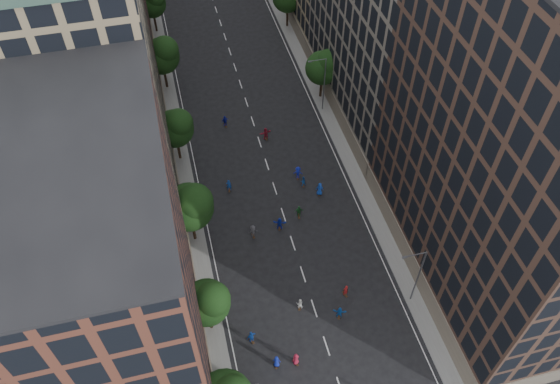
{
  "coord_description": "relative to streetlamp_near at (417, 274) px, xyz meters",
  "views": [
    {
      "loc": [
        -10.82,
        -14.19,
        53.07
      ],
      "look_at": [
        0.08,
        29.04,
        2.0
      ],
      "focal_mm": 35.0,
      "sensor_mm": 36.0,
      "label": 1
    }
  ],
  "objects": [
    {
      "name": "ground",
      "position": [
        -10.37,
        28.0,
        -5.17
      ],
      "size": [
        240.0,
        240.0,
        0.0
      ],
      "primitive_type": "plane",
      "color": "black",
      "rests_on": "ground"
    },
    {
      "name": "sidewalk_left",
      "position": [
        -22.37,
        35.5,
        -5.09
      ],
      "size": [
        4.0,
        105.0,
        0.15
      ],
      "primitive_type": "cube",
      "color": "slate",
      "rests_on": "ground"
    },
    {
      "name": "sidewalk_right",
      "position": [
        1.63,
        35.5,
        -5.09
      ],
      "size": [
        4.0,
        105.0,
        0.15
      ],
      "primitive_type": "cube",
      "color": "slate",
      "rests_on": "ground"
    },
    {
      "name": "bldg_left_a",
      "position": [
        -29.37,
        -1.0,
        9.83
      ],
      "size": [
        14.0,
        22.0,
        30.0
      ],
      "primitive_type": "cube",
      "color": "brown",
      "rests_on": "ground"
    },
    {
      "name": "bldg_left_b",
      "position": [
        -29.37,
        23.0,
        11.83
      ],
      "size": [
        14.0,
        26.0,
        34.0
      ],
      "primitive_type": "cube",
      "color": "#867658",
      "rests_on": "ground"
    },
    {
      "name": "bldg_left_c",
      "position": [
        -29.37,
        46.0,
        8.83
      ],
      "size": [
        14.0,
        20.0,
        28.0
      ],
      "primitive_type": "cube",
      "color": "brown",
      "rests_on": "ground"
    },
    {
      "name": "bldg_right_a",
      "position": [
        8.63,
        3.0,
        12.83
      ],
      "size": [
        14.0,
        30.0,
        36.0
      ],
      "primitive_type": "cube",
      "color": "#422D23",
      "rests_on": "ground"
    },
    {
      "name": "bldg_right_b",
      "position": [
        8.63,
        32.0,
        11.33
      ],
      "size": [
        14.0,
        28.0,
        33.0
      ],
      "primitive_type": "cube",
      "color": "#676055",
      "rests_on": "ground"
    },
    {
      "name": "tree_left_1",
      "position": [
        -21.39,
        1.86,
        0.38
      ],
      "size": [
        4.8,
        4.8,
        8.21
      ],
      "color": "black",
      "rests_on": "ground"
    },
    {
      "name": "tree_left_2",
      "position": [
        -21.36,
        13.83,
        1.19
      ],
      "size": [
        5.6,
        5.6,
        9.45
      ],
      "color": "black",
      "rests_on": "ground"
    },
    {
      "name": "tree_left_3",
      "position": [
        -21.38,
        27.85,
        0.65
      ],
      "size": [
        5.0,
        5.0,
        8.58
      ],
      "color": "black",
      "rests_on": "ground"
    },
    {
      "name": "tree_left_4",
      "position": [
        -21.37,
        43.84,
        0.93
      ],
      "size": [
        5.4,
        5.4,
        9.08
      ],
      "color": "black",
      "rests_on": "ground"
    },
    {
      "name": "tree_left_5",
      "position": [
        -21.39,
        59.86,
        0.51
      ],
      "size": [
        4.8,
        4.8,
        8.33
      ],
      "color": "black",
      "rests_on": "ground"
    },
    {
      "name": "tree_right_a",
      "position": [
        1.02,
        35.85,
        0.46
      ],
      "size": [
        5.0,
        5.0,
        8.39
      ],
      "color": "black",
      "rests_on": "ground"
    },
    {
      "name": "streetlamp_near",
      "position": [
        0.0,
        0.0,
        0.0
      ],
      "size": [
        2.64,
        0.22,
        9.06
      ],
      "color": "#595B60",
      "rests_on": "ground"
    },
    {
      "name": "streetlamp_far",
      "position": [
        0.0,
        33.0,
        0.0
      ],
      "size": [
        2.64,
        0.22,
        9.06
      ],
      "color": "#595B60",
      "rests_on": "ground"
    },
    {
      "name": "skater_0",
      "position": [
        -15.89,
        -3.75,
        -4.33
      ],
      "size": [
        0.95,
        0.78,
        1.68
      ],
      "primitive_type": "imported",
      "rotation": [
        0.0,
        0.0,
        2.8
      ],
      "color": "#1425A7",
      "rests_on": "ground"
    },
    {
      "name": "skater_4",
      "position": [
        -17.77,
        -0.56,
        -4.25
      ],
      "size": [
        1.16,
        0.77,
        1.83
      ],
      "primitive_type": "imported",
      "rotation": [
        0.0,
        0.0,
        3.47
      ],
      "color": "#1443A3",
      "rests_on": "ground"
    },
    {
      "name": "skater_5",
      "position": [
        -8.05,
        -0.08,
        -4.36
      ],
      "size": [
        1.56,
        0.98,
        1.61
      ],
      "primitive_type": "imported",
      "rotation": [
        0.0,
        0.0,
        2.77
      ],
      "color": "#134DA2",
      "rests_on": "ground"
    },
    {
      "name": "skater_6",
      "position": [
        -13.94,
        -3.97,
        -4.32
      ],
      "size": [
        0.97,
        0.79,
        1.7
      ],
      "primitive_type": "imported",
      "rotation": [
        0.0,
        0.0,
        3.49
      ],
      "color": "#A31B34",
      "rests_on": "ground"
    },
    {
      "name": "skater_7",
      "position": [
        -6.57,
        2.31,
        -4.32
      ],
      "size": [
        0.71,
        0.56,
        1.7
      ],
      "primitive_type": "imported",
      "rotation": [
        0.0,
        0.0,
        3.41
      ],
      "color": "maroon",
      "rests_on": "ground"
    },
    {
      "name": "skater_8",
      "position": [
        -11.88,
        2.02,
        -4.41
      ],
      "size": [
        0.88,
        0.78,
        1.51
      ],
      "primitive_type": "imported",
      "rotation": [
        0.0,
        0.0,
        2.82
      ],
      "color": "silver",
      "rests_on": "ground"
    },
    {
      "name": "skater_9",
      "position": [
        -14.73,
        12.68,
        -4.25
      ],
      "size": [
        1.25,
        0.81,
        1.83
      ],
      "primitive_type": "imported",
      "rotation": [
        0.0,
        0.0,
        3.26
      ],
      "color": "#3A3A3F",
      "rests_on": "ground"
    },
    {
      "name": "skater_10",
      "position": [
        -8.58,
        14.25,
        -4.24
      ],
      "size": [
        1.15,
        0.62,
        1.85
      ],
      "primitive_type": "imported",
      "rotation": [
        0.0,
        0.0,
        2.98
      ],
      "color": "#1B5A25",
      "rests_on": "ground"
    },
    {
      "name": "skater_11",
      "position": [
        -11.34,
        13.06,
        -4.28
      ],
      "size": [
        1.72,
        1.02,
        1.77
      ],
      "primitive_type": "imported",
      "rotation": [
        0.0,
        0.0,
        2.82
      ],
      "color": "#152AAF",
      "rests_on": "ground"
    },
    {
      "name": "skater_12",
      "position": [
        -5.05,
        17.13,
        -4.2
      ],
      "size": [
        1.1,
        0.89,
        1.94
      ],
      "primitive_type": "imported",
      "rotation": [
        0.0,
        0.0,
        2.81
      ],
      "color": "blue",
      "rests_on": "ground"
    },
    {
      "name": "skater_13",
      "position": [
        -16.16,
        20.65,
        -4.25
      ],
      "size": [
        0.73,
        0.54,
        1.83
      ],
      "primitive_type": "imported",
      "rotation": [
        0.0,
        0.0,
        2.98
      ],
      "color": "#133F9F",
      "rests_on": "ground"
    },
    {
      "name": "skater_14",
      "position": [
        -6.68,
        19.14,
        -4.42
      ],
      "size": [
        0.74,
        0.58,
        1.5
      ],
      "primitive_type": "imported",
      "rotation": [
        0.0,
        0.0,
        3.17
      ],
      "color": "#124699",
      "rests_on": "ground"
    },
    {
      "name": "skater_15",
      "position": [
        -6.97,
        20.58,
        -4.22
      ],
      "size": [
        1.38,
        1.05,
        1.89
      ],
      "primitive_type": "imported",
      "rotation": [
        0.0,
        0.0,
        2.82
      ],
      "color": "#141FA8",
      "rests_on": "ground"
    },
    {
      "name": "skater_16",
      "position": [
        -14.39,
        32.97,
        -4.28
      ],
      "size": [
        1.1,
        0.61,
        1.77
      ],
      "primitive_type": "imported",
      "rotation": [
        0.0,
        0.0,
        3.32
      ],
      "color": "#13199C",
      "rests_on": "ground"
    },
    {
      "name": "skater_17",
      "position": [
        -9.35,
        28.94,
        -4.24
      ],
      "size": [
        1.8,
        0.88,
        1.86
      ],
      "primitive_type": "imported",
      "rotation": [
        0.0,
        0.0,
        3.34
      ],
      "color": "maroon",
      "rests_on": "ground"
    }
  ]
}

